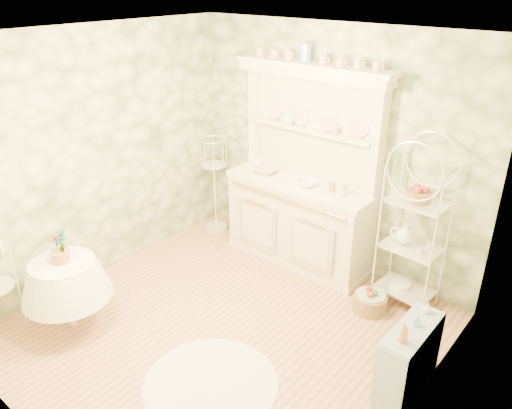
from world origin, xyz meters
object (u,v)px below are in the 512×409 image
Objects in this scene: bakers_rack at (415,222)px; floor_basket at (370,301)px; kitchen_dresser at (301,170)px; side_shelf at (409,358)px; round_table at (68,293)px; birdcage_stand at (214,177)px.

bakers_rack is 5.32× the size of floor_basket.
bakers_rack is (1.35, 0.02, -0.21)m from kitchen_dresser.
round_table is (-2.85, -1.32, 0.05)m from side_shelf.
kitchen_dresser reaches higher than birdcage_stand.
bakers_rack is 2.55× the size of side_shelf.
kitchen_dresser reaches higher than floor_basket.
floor_basket is at bearing -6.84° from birdcage_stand.
kitchen_dresser is 1.22× the size of bakers_rack.
bakers_rack is at bearing 1.51° from birdcage_stand.
bakers_rack is at bearing 61.42° from floor_basket.
side_shelf is 0.50× the size of birdcage_stand.
round_table is 2.97m from floor_basket.
round_table is 0.50× the size of birdcage_stand.
birdcage_stand reaches higher than round_table.
kitchen_dresser is 2.72m from round_table.
birdcage_stand is at bearing -174.46° from bakers_rack.
birdcage_stand is (-2.66, -0.07, -0.20)m from bakers_rack.
bakers_rack is 2.54× the size of round_table.
floor_basket is (2.46, -0.29, -0.63)m from birdcage_stand.
bakers_rack is 0.92m from floor_basket.
round_table is (-0.97, -2.42, -0.78)m from kitchen_dresser.
round_table is at bearing -111.75° from kitchen_dresser.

